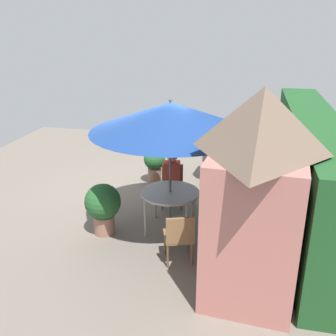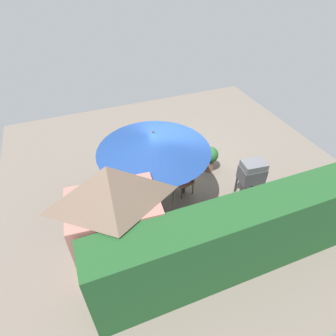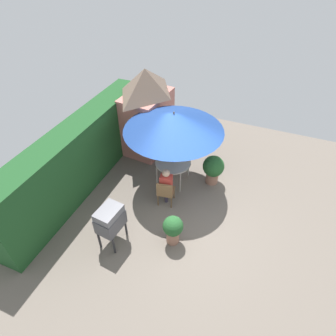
{
  "view_description": "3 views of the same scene",
  "coord_description": "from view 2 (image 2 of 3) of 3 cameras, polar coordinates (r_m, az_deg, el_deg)",
  "views": [
    {
      "loc": [
        7.51,
        2.25,
        3.73
      ],
      "look_at": [
        0.78,
        0.8,
        1.13
      ],
      "focal_mm": 40.74,
      "sensor_mm": 36.0,
      "label": 1
    },
    {
      "loc": [
        2.86,
        6.38,
        6.13
      ],
      "look_at": [
        0.63,
        0.66,
        1.04
      ],
      "focal_mm": 30.31,
      "sensor_mm": 36.0,
      "label": 2
    },
    {
      "loc": [
        -5.24,
        -1.51,
        6.33
      ],
      "look_at": [
        0.22,
        0.72,
        1.29
      ],
      "focal_mm": 30.24,
      "sensor_mm": 36.0,
      "label": 3
    }
  ],
  "objects": [
    {
      "name": "potted_plant_by_shed",
      "position": [
        9.33,
        8.43,
        2.19
      ],
      "size": [
        0.53,
        0.53,
        0.88
      ],
      "color": "#936651",
      "rests_on": "ground"
    },
    {
      "name": "patio_umbrella",
      "position": [
        6.96,
        -2.93,
        5.34
      ],
      "size": [
        2.87,
        2.87,
        2.53
      ],
      "color": "#4C4C51",
      "rests_on": "ground"
    },
    {
      "name": "ground_plane",
      "position": [
        9.3,
        2.13,
        -1.61
      ],
      "size": [
        11.0,
        11.0,
        0.0
      ],
      "primitive_type": "plane",
      "color": "#6B6056"
    },
    {
      "name": "chair_far_side",
      "position": [
        7.61,
        -9.44,
        -8.56
      ],
      "size": [
        0.59,
        0.59,
        0.9
      ],
      "color": "olive",
      "rests_on": "ground"
    },
    {
      "name": "chair_near_shed",
      "position": [
        8.43,
        3.71,
        -2.13
      ],
      "size": [
        0.53,
        0.53,
        0.9
      ],
      "color": "olive",
      "rests_on": "ground"
    },
    {
      "name": "bbq_grill",
      "position": [
        8.49,
        16.59,
        -0.78
      ],
      "size": [
        0.75,
        0.57,
        1.2
      ],
      "color": "#47474C",
      "rests_on": "ground"
    },
    {
      "name": "garden_shed",
      "position": [
        6.07,
        -10.5,
        -10.45
      ],
      "size": [
        2.01,
        1.47,
        3.0
      ],
      "color": "#B26B60",
      "rests_on": "ground"
    },
    {
      "name": "person_in_red",
      "position": [
        8.22,
        3.29,
        -0.97
      ],
      "size": [
        0.29,
        0.37,
        1.26
      ],
      "color": "#CC3D33",
      "rests_on": "ground"
    },
    {
      "name": "hedge_backdrop",
      "position": [
        6.5,
        14.83,
        -13.61
      ],
      "size": [
        6.64,
        0.86,
        2.11
      ],
      "color": "#1E4C23",
      "rests_on": "ground"
    },
    {
      "name": "potted_plant_by_grill",
      "position": [
        8.77,
        -7.76,
        -0.03
      ],
      "size": [
        0.68,
        0.68,
        0.99
      ],
      "color": "#936651",
      "rests_on": "ground"
    },
    {
      "name": "patio_table",
      "position": [
        7.9,
        -2.57,
        -3.7
      ],
      "size": [
        1.11,
        1.11,
        0.78
      ],
      "color": "#B2ADA3",
      "rests_on": "ground"
    }
  ]
}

